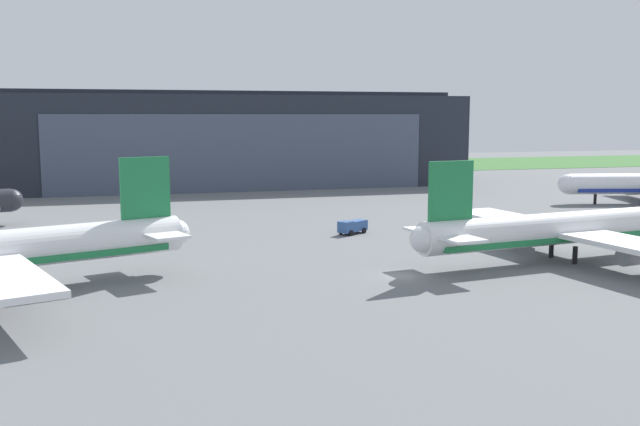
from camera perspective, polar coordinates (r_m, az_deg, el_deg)
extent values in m
plane|color=slate|center=(75.52, 6.47, -4.99)|extent=(440.00, 440.00, 0.00)
cube|color=#3C6C33|center=(224.82, -8.69, 3.48)|extent=(440.00, 56.00, 0.08)
cube|color=#232833|center=(172.03, -7.05, 5.70)|extent=(108.37, 30.90, 21.03)
cube|color=#424C60|center=(156.74, -6.15, 4.75)|extent=(82.36, 0.30, 16.82)
cube|color=#232833|center=(171.99, -7.11, 9.41)|extent=(108.37, 7.42, 1.20)
sphere|color=#282B33|center=(119.13, -23.32, 0.95)|extent=(3.44, 3.44, 3.44)
cylinder|color=white|center=(87.78, 19.61, -1.06)|extent=(40.98, 9.11, 3.67)
sphere|color=white|center=(75.38, 8.20, -2.08)|extent=(2.86, 2.86, 2.86)
cube|color=#1E7A42|center=(87.93, 19.58, -1.71)|extent=(37.75, 8.71, 0.64)
cube|color=#1E7A42|center=(76.47, 10.35, 1.76)|extent=(5.32, 1.11, 6.24)
cube|color=white|center=(74.37, 10.93, -1.99)|extent=(4.33, 5.59, 0.28)
cube|color=white|center=(78.92, 8.66, -1.38)|extent=(4.33, 5.59, 0.28)
cube|color=white|center=(94.96, 15.02, -0.51)|extent=(8.95, 19.18, 0.56)
cylinder|color=gray|center=(82.00, 23.74, -3.13)|extent=(3.73, 2.47, 2.02)
cylinder|color=gray|center=(94.52, 15.93, -1.39)|extent=(3.73, 2.47, 2.02)
cylinder|color=black|center=(85.76, 19.61, -3.18)|extent=(0.56, 0.56, 1.99)
cylinder|color=black|center=(88.54, 17.90, -2.77)|extent=(0.56, 0.56, 1.99)
sphere|color=white|center=(142.30, 19.10, 2.19)|extent=(3.71, 3.71, 3.71)
cube|color=white|center=(157.23, 23.84, 2.27)|extent=(8.79, 16.08, 0.56)
cylinder|color=gray|center=(155.91, 23.74, 1.73)|extent=(4.07, 2.94, 2.13)
cylinder|color=black|center=(144.61, 21.02, 1.04)|extent=(0.56, 0.56, 1.85)
sphere|color=white|center=(77.75, -11.38, -1.55)|extent=(2.89, 2.89, 2.89)
cube|color=#1E7A42|center=(75.92, -13.72, 1.97)|extent=(5.09, 2.04, 6.31)
cube|color=white|center=(79.38, -13.79, -1.16)|extent=(5.09, 6.08, 0.28)
cube|color=white|center=(74.23, -12.25, -1.73)|extent=(5.09, 6.08, 0.28)
cube|color=#335693|center=(99.99, 2.05, -1.11)|extent=(2.36, 2.35, 1.56)
cube|color=#335693|center=(101.86, 2.91, -0.99)|extent=(3.54, 3.11, 1.43)
cylinder|color=black|center=(100.78, 1.68, -1.49)|extent=(0.79, 0.64, 0.77)
cylinder|color=black|center=(99.62, 2.51, -1.61)|extent=(0.79, 0.64, 0.77)
cylinder|color=black|center=(103.01, 2.71, -1.29)|extent=(0.79, 0.64, 0.77)
cylinder|color=black|center=(101.87, 3.53, -1.40)|extent=(0.79, 0.64, 0.77)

